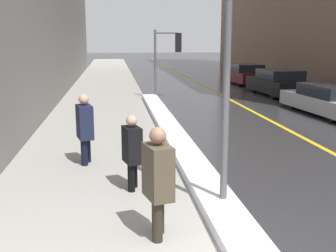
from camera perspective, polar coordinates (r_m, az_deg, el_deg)
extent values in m
cube|color=#9E9B93|center=(19.94, -8.72, 3.38)|extent=(4.00, 80.00, 0.01)
cube|color=gold|center=(20.69, 8.16, 3.69)|extent=(0.16, 80.00, 0.00)
cube|color=white|center=(12.19, 0.96, -1.40)|extent=(0.67, 17.19, 0.20)
cylinder|color=#515156|center=(6.90, 7.96, 7.44)|extent=(0.12, 0.12, 4.76)
cylinder|color=#515156|center=(20.38, -1.73, 8.31)|extent=(0.11, 0.11, 3.28)
cylinder|color=#515156|center=(20.34, -0.17, 12.50)|extent=(1.10, 0.20, 0.07)
cube|color=black|center=(20.35, 1.41, 11.23)|extent=(0.32, 0.23, 0.90)
sphere|color=red|center=(20.47, 1.40, 12.04)|extent=(0.19, 0.19, 0.19)
sphere|color=orange|center=(20.47, 1.40, 11.23)|extent=(0.19, 0.19, 0.19)
sphere|color=green|center=(20.47, 1.39, 10.43)|extent=(0.19, 0.19, 0.19)
cylinder|color=#2A241B|center=(6.38, -1.22, -10.72)|extent=(0.16, 0.16, 0.90)
cylinder|color=#2A241B|center=(6.13, -1.47, -11.69)|extent=(0.16, 0.16, 0.90)
cube|color=#473D2D|center=(6.05, -1.37, -6.21)|extent=(0.44, 0.60, 0.79)
sphere|color=#8C664C|center=(5.91, -1.40, -1.29)|extent=(0.24, 0.24, 0.24)
cylinder|color=black|center=(8.29, -4.65, -5.73)|extent=(0.14, 0.14, 0.79)
cylinder|color=black|center=(8.07, -5.01, -6.25)|extent=(0.14, 0.14, 0.79)
cube|color=black|center=(8.04, -4.89, -2.55)|extent=(0.39, 0.53, 0.69)
sphere|color=tan|center=(7.94, -4.95, 0.74)|extent=(0.21, 0.21, 0.21)
cylinder|color=black|center=(10.08, -10.89, -2.45)|extent=(0.15, 0.15, 0.89)
cylinder|color=black|center=(9.83, -11.30, -2.83)|extent=(0.15, 0.15, 0.89)
cube|color=#191E38|center=(9.83, -11.22, 0.55)|extent=(0.44, 0.60, 0.77)
sphere|color=tan|center=(9.74, -11.34, 3.58)|extent=(0.24, 0.24, 0.24)
cube|color=black|center=(10.22, -11.57, 0.01)|extent=(0.15, 0.24, 0.28)
cube|color=#B2B2B7|center=(17.35, 21.00, 2.87)|extent=(2.16, 4.75, 0.56)
cube|color=black|center=(17.18, 21.33, 4.48)|extent=(1.84, 2.53, 0.45)
cylinder|color=black|center=(18.19, 16.49, 3.21)|extent=(0.27, 0.64, 0.63)
cylinder|color=black|center=(18.97, 20.62, 3.27)|extent=(0.27, 0.64, 0.63)
cylinder|color=black|center=(15.76, 21.39, 1.60)|extent=(0.27, 0.64, 0.63)
cube|color=black|center=(22.56, 14.73, 5.35)|extent=(2.12, 4.41, 0.68)
cube|color=black|center=(22.41, 14.92, 6.78)|extent=(1.86, 2.33, 0.48)
cylinder|color=black|center=(23.46, 11.47, 5.36)|extent=(0.22, 0.68, 0.68)
cylinder|color=black|center=(24.13, 15.17, 5.36)|extent=(0.22, 0.68, 0.68)
cylinder|color=black|center=(21.02, 14.18, 4.51)|extent=(0.22, 0.68, 0.68)
cylinder|color=black|center=(21.77, 18.19, 4.52)|extent=(0.22, 0.68, 0.68)
cube|color=#600F14|center=(27.75, 10.41, 6.65)|extent=(2.07, 4.22, 0.63)
cube|color=black|center=(27.61, 10.52, 7.77)|extent=(1.82, 2.23, 0.48)
cylinder|color=black|center=(28.70, 8.00, 6.65)|extent=(0.27, 0.71, 0.69)
cylinder|color=black|center=(29.24, 10.98, 6.64)|extent=(0.27, 0.71, 0.69)
cylinder|color=black|center=(26.29, 9.75, 6.12)|extent=(0.27, 0.71, 0.69)
cylinder|color=black|center=(26.88, 12.95, 6.12)|extent=(0.27, 0.71, 0.69)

